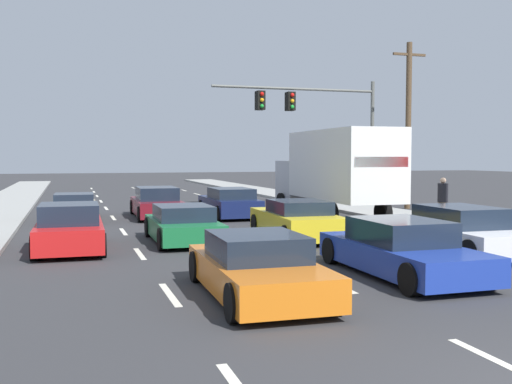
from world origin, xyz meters
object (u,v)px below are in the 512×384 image
car_navy (230,203)px  car_blue (401,250)px  car_maroon (157,203)px  car_orange (257,268)px  car_white (459,232)px  car_green (183,225)px  car_red (70,229)px  pedestrian_near_corner (443,201)px  car_yellow (296,221)px  box_truck (334,170)px  utility_pole_mid (408,123)px  car_tan (74,208)px  traffic_signal_mast (308,112)px

car_navy → car_blue: size_ratio=0.93×
car_maroon → car_orange: size_ratio=1.07×
car_orange → car_white: 7.43m
car_green → car_navy: size_ratio=0.95×
car_red → pedestrian_near_corner: (13.25, 1.62, 0.40)m
car_navy → car_blue: bearing=-88.6°
car_navy → car_white: (3.42, -11.27, -0.01)m
car_green → car_yellow: 3.63m
car_yellow → box_truck: (3.44, 4.56, 1.50)m
car_orange → utility_pole_mid: 20.81m
car_orange → car_blue: bearing=14.7°
car_red → car_yellow: 6.96m
car_tan → car_green: 8.18m
car_tan → box_truck: size_ratio=0.53×
car_orange → utility_pole_mid: size_ratio=0.53×
box_truck → car_red: bearing=-154.5°
car_tan → car_maroon: car_maroon is taller
box_truck → utility_pole_mid: bearing=34.4°
car_orange → traffic_signal_mast: traffic_signal_mast is taller
car_red → car_maroon: size_ratio=0.92×
car_red → box_truck: 11.60m
car_maroon → car_yellow: car_maroon is taller
car_maroon → pedestrian_near_corner: (9.64, -6.80, 0.39)m
car_blue → utility_pole_mid: bearing=57.9°
car_navy → box_truck: 4.80m
car_tan → pedestrian_near_corner: pedestrian_near_corner is taller
car_maroon → traffic_signal_mast: bearing=19.8°
car_navy → traffic_signal_mast: (5.25, 3.82, 4.35)m
box_truck → utility_pole_mid: utility_pole_mid is taller
utility_pole_mid → pedestrian_near_corner: bearing=-112.5°
car_navy → pedestrian_near_corner: 8.90m
car_green → car_blue: (3.64, -6.53, 0.03)m
car_tan → box_truck: bearing=-17.8°
car_blue → utility_pole_mid: (9.34, 14.89, 3.73)m
car_yellow → utility_pole_mid: size_ratio=0.55×
car_maroon → box_truck: 7.75m
box_truck → utility_pole_mid: size_ratio=1.01×
car_tan → car_navy: (6.45, -0.63, 0.08)m
car_yellow → car_blue: car_yellow is taller
car_navy → car_yellow: car_navy is taller
utility_pole_mid → car_yellow: bearing=-137.4°
car_blue → box_truck: (3.41, 10.83, 1.52)m
car_blue → box_truck: 11.46m
car_orange → box_truck: 13.82m
car_green → car_white: bearing=-32.7°
car_maroon → car_yellow: bearing=-67.4°
car_red → car_white: bearing=-20.2°
box_truck → traffic_signal_mast: traffic_signal_mast is taller
car_blue → pedestrian_near_corner: (6.28, 7.51, 0.43)m
car_yellow → box_truck: bearing=53.0°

